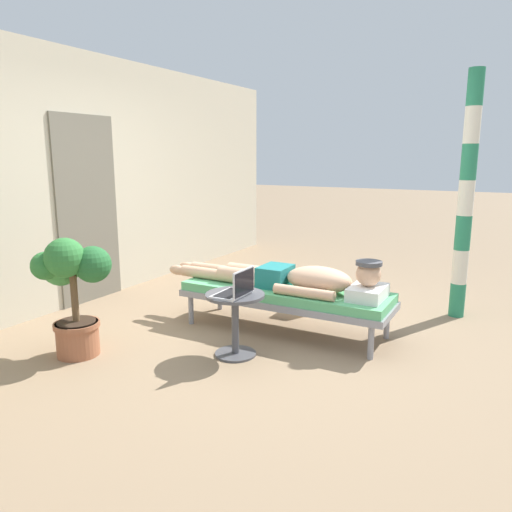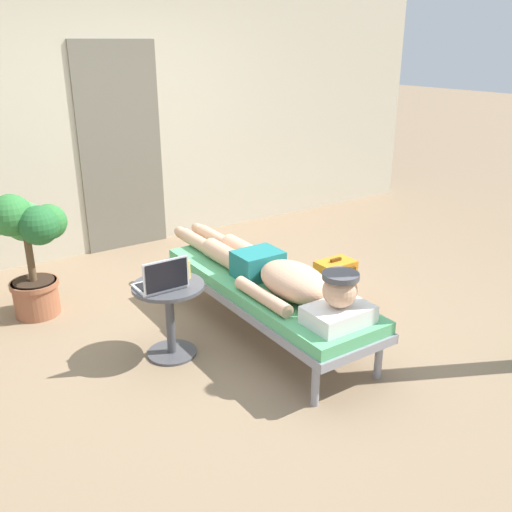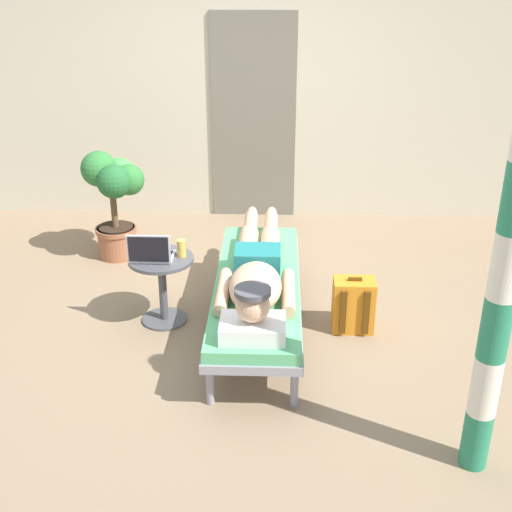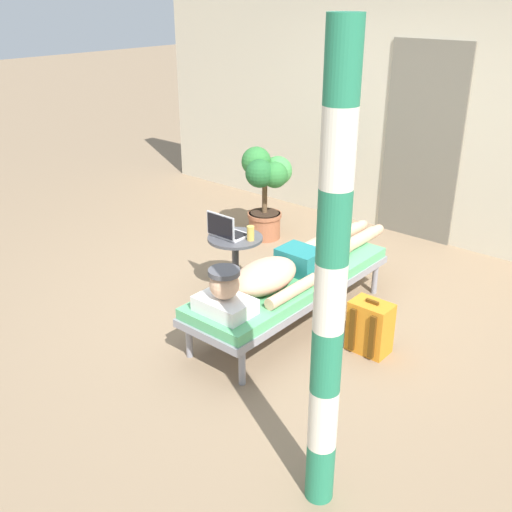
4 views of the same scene
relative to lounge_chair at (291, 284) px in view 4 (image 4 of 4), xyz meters
The scene contains 11 objects.
ground_plane 0.46m from the lounge_chair, 142.26° to the left, with size 40.00×40.00×0.00m, color #8C7256.
house_wall_back 2.66m from the lounge_chair, 90.00° to the left, with size 7.60×0.20×2.70m, color beige.
house_door_panel 2.45m from the lounge_chair, 92.88° to the left, with size 0.84×0.03×2.04m, color #6D6759.
lounge_chair is the anchor object (origin of this frame).
person_reclining 0.20m from the lounge_chair, 90.00° to the right, with size 0.53×2.17×0.33m.
side_table 0.72m from the lounge_chair, behind, with size 0.48×0.48×0.52m.
laptop 0.80m from the lounge_chair, behind, with size 0.31×0.24×0.23m.
drink_glass 0.62m from the lounge_chair, 165.18° to the left, with size 0.06×0.06×0.13m, color gold.
backpack 0.72m from the lounge_chair, ahead, with size 0.30×0.26×0.42m.
potted_plant 1.84m from the lounge_chair, 136.09° to the left, with size 0.56×0.64×0.99m.
porch_post 2.02m from the lounge_chair, 47.83° to the right, with size 0.15×0.15×2.41m.
Camera 4 is at (2.78, -3.60, 2.49)m, focal length 42.04 mm.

